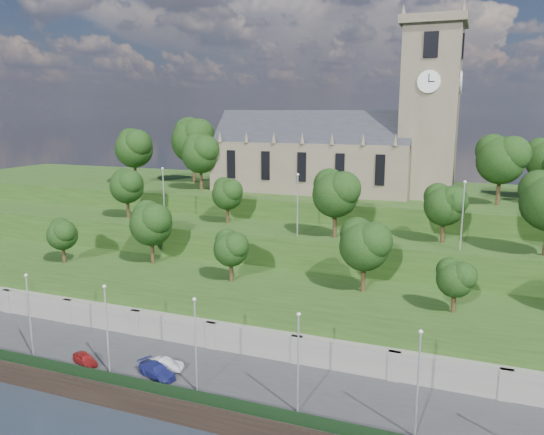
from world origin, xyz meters
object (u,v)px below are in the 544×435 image
at_px(car_left, 85,359).
at_px(car_right, 157,371).
at_px(church, 342,146).
at_px(car_middle, 165,365).

xyz_separation_m(car_left, car_right, (8.44, 0.45, 0.07)).
height_order(church, car_middle, church).
bearing_deg(car_middle, church, -22.02).
bearing_deg(church, car_middle, -100.79).
bearing_deg(car_left, church, 3.72).
height_order(car_left, car_right, car_right).
xyz_separation_m(car_left, car_middle, (8.42, 1.91, 0.02)).
xyz_separation_m(car_middle, car_right, (0.03, -1.46, 0.05)).
height_order(church, car_right, church).
xyz_separation_m(church, car_right, (-7.80, -42.56, -19.86)).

